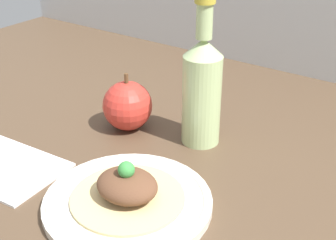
% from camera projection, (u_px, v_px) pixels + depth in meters
% --- Properties ---
extents(ground_plane, '(1.80, 1.10, 0.04)m').
position_uv_depth(ground_plane, '(196.00, 212.00, 0.66)').
color(ground_plane, brown).
extents(plate, '(0.23, 0.23, 0.01)m').
position_uv_depth(plate, '(128.00, 201.00, 0.63)').
color(plate, silver).
rests_on(plate, ground_plane).
extents(plated_food, '(0.16, 0.16, 0.06)m').
position_uv_depth(plated_food, '(127.00, 188.00, 0.62)').
color(plated_food, '#D6BC7F').
rests_on(plated_food, plate).
extents(cider_bottle, '(0.06, 0.06, 0.25)m').
position_uv_depth(cider_bottle, '(202.00, 88.00, 0.75)').
color(cider_bottle, '#B7D18E').
rests_on(cider_bottle, ground_plane).
extents(apple, '(0.09, 0.09, 0.10)m').
position_uv_depth(apple, '(127.00, 106.00, 0.81)').
color(apple, red).
rests_on(apple, ground_plane).
extents(napkin, '(0.18, 0.13, 0.01)m').
position_uv_depth(napkin, '(5.00, 166.00, 0.72)').
color(napkin, white).
rests_on(napkin, ground_plane).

